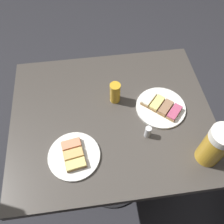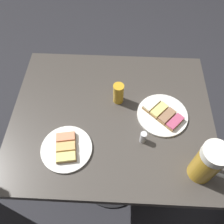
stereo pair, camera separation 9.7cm
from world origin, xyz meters
The scene contains 7 objects.
ground_plane centered at (0.00, 0.00, 0.00)m, with size 6.00×6.00×0.00m, color #28282D.
cafe_table centered at (0.00, 0.00, 0.60)m, with size 0.70×0.84×0.77m.
plate_near centered at (0.17, -0.16, 0.78)m, with size 0.19×0.19×0.03m.
plate_far centered at (-0.01, 0.21, 0.78)m, with size 0.21×0.21×0.03m.
beer_mug centered at (0.23, 0.33, 0.86)m, with size 0.09×0.14×0.18m.
beer_glass_small centered at (-0.08, 0.02, 0.81)m, with size 0.05×0.05×0.10m, color gold.
salt_shaker centered at (0.11, 0.12, 0.79)m, with size 0.02×0.02×0.06m, color silver.
Camera 2 is at (0.53, 0.03, 1.59)m, focal length 37.80 mm.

